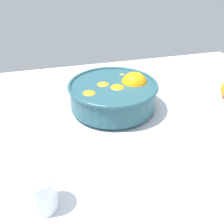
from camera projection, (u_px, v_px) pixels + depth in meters
ground_plane at (107, 133)px, 80.32cm from camera, size 143.81×101.95×3.00cm
fruit_bowl at (114, 94)px, 87.07cm from camera, size 28.69×28.69×11.59cm
juice_glass at (40, 194)px, 54.27cm from camera, size 6.67×6.67×8.21cm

